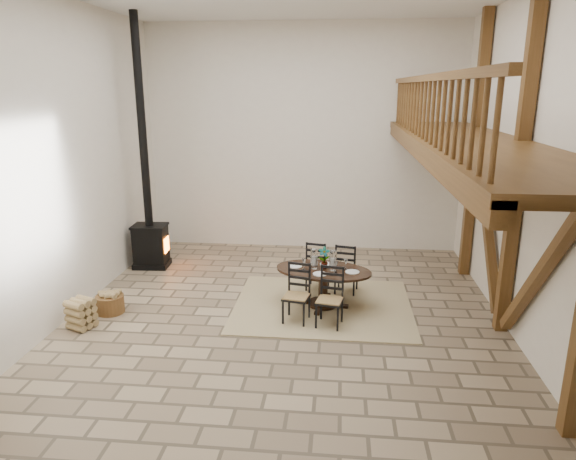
# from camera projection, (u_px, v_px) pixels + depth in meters

# --- Properties ---
(ground) EXTENTS (8.00, 8.00, 0.00)m
(ground) POSITION_uv_depth(u_px,v_px,m) (284.00, 319.00, 8.31)
(ground) COLOR tan
(ground) RESTS_ON ground
(room_shell) EXTENTS (7.02, 8.02, 5.01)m
(room_shell) POSITION_uv_depth(u_px,v_px,m) (365.00, 131.00, 7.38)
(room_shell) COLOR white
(room_shell) RESTS_ON ground
(rug) EXTENTS (3.00, 2.50, 0.02)m
(rug) POSITION_uv_depth(u_px,v_px,m) (323.00, 305.00, 8.81)
(rug) COLOR tan
(rug) RESTS_ON ground
(dining_table) EXTENTS (1.79, 1.95, 1.05)m
(dining_table) POSITION_uv_depth(u_px,v_px,m) (323.00, 284.00, 8.71)
(dining_table) COLOR black
(dining_table) RESTS_ON ground
(wood_stove) EXTENTS (0.73, 0.58, 5.00)m
(wood_stove) POSITION_uv_depth(u_px,v_px,m) (149.00, 215.00, 10.46)
(wood_stove) COLOR black
(wood_stove) RESTS_ON ground
(log_basket) EXTENTS (0.45, 0.45, 0.38)m
(log_basket) POSITION_uv_depth(u_px,v_px,m) (110.00, 303.00, 8.53)
(log_basket) COLOR brown
(log_basket) RESTS_ON ground
(log_stack) EXTENTS (0.46, 0.46, 0.48)m
(log_stack) POSITION_uv_depth(u_px,v_px,m) (81.00, 314.00, 7.95)
(log_stack) COLOR tan
(log_stack) RESTS_ON ground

